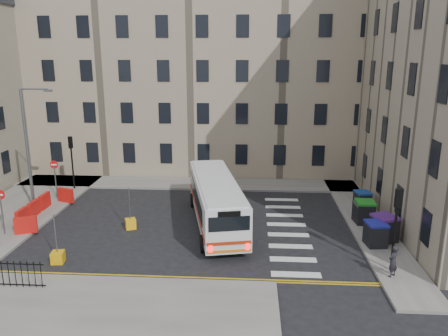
# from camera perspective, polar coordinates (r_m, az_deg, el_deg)

# --- Properties ---
(ground) EXTENTS (120.00, 120.00, 0.00)m
(ground) POSITION_cam_1_polar(r_m,az_deg,el_deg) (27.29, -0.27, -7.50)
(ground) COLOR black
(ground) RESTS_ON ground
(pavement_north) EXTENTS (36.00, 3.20, 0.15)m
(pavement_north) POSITION_cam_1_polar(r_m,az_deg,el_deg) (36.17, -8.84, -1.94)
(pavement_north) COLOR slate
(pavement_north) RESTS_ON ground
(pavement_east) EXTENTS (2.40, 26.00, 0.15)m
(pavement_east) POSITION_cam_1_polar(r_m,az_deg,el_deg) (31.78, 16.72, -4.75)
(pavement_east) COLOR slate
(pavement_east) RESTS_ON ground
(pavement_west) EXTENTS (6.00, 22.00, 0.15)m
(pavement_west) POSITION_cam_1_polar(r_m,az_deg,el_deg) (32.25, -25.92, -5.35)
(pavement_west) COLOR slate
(pavement_west) RESTS_ON ground
(pavement_sw) EXTENTS (20.00, 6.00, 0.15)m
(pavement_sw) POSITION_cam_1_polar(r_m,az_deg,el_deg) (20.31, -23.54, -16.88)
(pavement_sw) COLOR slate
(pavement_sw) RESTS_ON ground
(terrace_north) EXTENTS (38.30, 10.80, 17.20)m
(terrace_north) POSITION_cam_1_polar(r_m,az_deg,el_deg) (41.68, -8.62, 12.19)
(terrace_north) COLOR gray
(terrace_north) RESTS_ON ground
(traffic_light_east) EXTENTS (0.28, 0.22, 4.10)m
(traffic_light_east) POSITION_cam_1_polar(r_m,az_deg,el_deg) (22.14, 21.57, -6.00)
(traffic_light_east) COLOR black
(traffic_light_east) RESTS_ON pavement_east
(traffic_light_nw) EXTENTS (0.28, 0.22, 4.10)m
(traffic_light_nw) POSITION_cam_1_polar(r_m,az_deg,el_deg) (35.36, -19.30, 1.70)
(traffic_light_nw) COLOR black
(traffic_light_nw) RESTS_ON pavement_west
(streetlamp) EXTENTS (0.50, 0.22, 8.14)m
(streetlamp) POSITION_cam_1_polar(r_m,az_deg,el_deg) (31.53, -24.32, 2.45)
(streetlamp) COLOR #595B5E
(streetlamp) RESTS_ON pavement_west
(no_entry_north) EXTENTS (0.60, 0.08, 3.00)m
(no_entry_north) POSITION_cam_1_polar(r_m,az_deg,el_deg) (33.97, -21.25, -0.36)
(no_entry_north) COLOR #595B5E
(no_entry_north) RESTS_ON pavement_west
(no_entry_south) EXTENTS (0.60, 0.08, 3.00)m
(no_entry_south) POSITION_cam_1_polar(r_m,az_deg,el_deg) (28.05, -27.14, -4.05)
(no_entry_south) COLOR #595B5E
(no_entry_south) RESTS_ON pavement_west
(roadworks_barriers) EXTENTS (1.66, 6.26, 1.00)m
(roadworks_barriers) POSITION_cam_1_polar(r_m,az_deg,el_deg) (30.65, -22.96, -4.89)
(roadworks_barriers) COLOR red
(roadworks_barriers) RESTS_ON pavement_west
(bus) EXTENTS (4.53, 10.73, 2.85)m
(bus) POSITION_cam_1_polar(r_m,az_deg,el_deg) (26.84, -1.07, -4.14)
(bus) COLOR silver
(bus) RESTS_ON ground
(wheelie_bin_a) EXTENTS (1.17, 1.31, 1.32)m
(wheelie_bin_a) POSITION_cam_1_polar(r_m,az_deg,el_deg) (25.41, 19.18, -8.10)
(wheelie_bin_a) COLOR black
(wheelie_bin_a) RESTS_ON pavement_east
(wheelie_bin_b) EXTENTS (1.56, 1.65, 1.45)m
(wheelie_bin_b) POSITION_cam_1_polar(r_m,az_deg,el_deg) (26.21, 20.19, -7.34)
(wheelie_bin_b) COLOR black
(wheelie_bin_b) RESTS_ON pavement_east
(wheelie_bin_c) EXTENTS (1.12, 1.28, 1.40)m
(wheelie_bin_c) POSITION_cam_1_polar(r_m,az_deg,el_deg) (28.44, 17.88, -5.47)
(wheelie_bin_c) COLOR black
(wheelie_bin_c) RESTS_ON pavement_east
(wheelie_bin_d) EXTENTS (1.07, 1.20, 1.23)m
(wheelie_bin_d) POSITION_cam_1_polar(r_m,az_deg,el_deg) (28.54, 17.57, -5.55)
(wheelie_bin_d) COLOR black
(wheelie_bin_d) RESTS_ON pavement_east
(wheelie_bin_e) EXTENTS (1.13, 1.24, 1.21)m
(wheelie_bin_e) POSITION_cam_1_polar(r_m,az_deg,el_deg) (30.89, 17.62, -4.03)
(wheelie_bin_e) COLOR black
(wheelie_bin_e) RESTS_ON pavement_east
(pedestrian) EXTENTS (0.66, 0.65, 1.54)m
(pedestrian) POSITION_cam_1_polar(r_m,az_deg,el_deg) (22.27, 21.21, -11.29)
(pedestrian) COLOR black
(pedestrian) RESTS_ON pavement_east
(bollard_yellow) EXTENTS (0.79, 0.79, 0.60)m
(bollard_yellow) POSITION_cam_1_polar(r_m,az_deg,el_deg) (27.34, -12.10, -7.13)
(bollard_yellow) COLOR #F9B50D
(bollard_yellow) RESTS_ON ground
(bollard_chevron) EXTENTS (0.68, 0.68, 0.60)m
(bollard_chevron) POSITION_cam_1_polar(r_m,az_deg,el_deg) (24.13, -20.87, -10.83)
(bollard_chevron) COLOR #DA9C0C
(bollard_chevron) RESTS_ON ground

